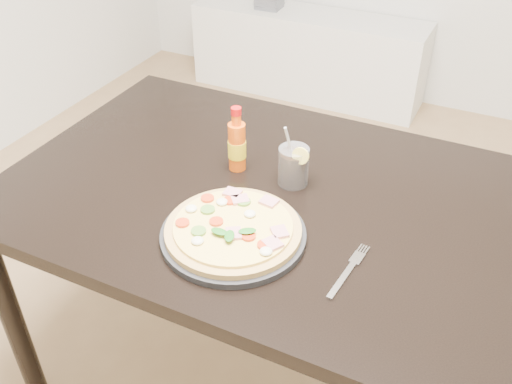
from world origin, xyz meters
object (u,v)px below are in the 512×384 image
at_px(fork, 349,269).
at_px(pizza, 233,228).
at_px(media_console, 307,54).
at_px(dining_table, 276,218).
at_px(cola_cup, 293,167).
at_px(hot_sauce_bottle, 237,145).
at_px(plate, 233,235).

bearing_deg(fork, pizza, -171.51).
bearing_deg(media_console, fork, -66.82).
bearing_deg(dining_table, fork, -36.59).
bearing_deg(pizza, cola_cup, 81.90).
height_order(pizza, hot_sauce_bottle, hot_sauce_bottle).
height_order(dining_table, fork, fork).
bearing_deg(dining_table, hot_sauce_bottle, 158.03).
height_order(plate, pizza, pizza).
relative_size(dining_table, fork, 7.42).
bearing_deg(plate, dining_table, 85.16).
xyz_separation_m(cola_cup, media_console, (-0.71, 1.96, -0.55)).
relative_size(hot_sauce_bottle, media_console, 0.13).
xyz_separation_m(hot_sauce_bottle, cola_cup, (0.16, 0.00, -0.02)).
distance_m(fork, media_console, 2.45).
distance_m(hot_sauce_bottle, cola_cup, 0.16).
distance_m(plate, fork, 0.27).
xyz_separation_m(pizza, fork, (0.27, 0.01, -0.02)).
height_order(cola_cup, media_console, cola_cup).
xyz_separation_m(plate, hot_sauce_bottle, (-0.12, 0.26, 0.06)).
xyz_separation_m(fork, media_console, (-0.94, 2.21, -0.50)).
relative_size(fork, media_console, 0.13).
xyz_separation_m(dining_table, plate, (-0.02, -0.20, 0.09)).
bearing_deg(pizza, media_console, 106.83).
distance_m(plate, media_console, 2.37).
bearing_deg(plate, fork, 2.81).
xyz_separation_m(plate, cola_cup, (0.04, 0.26, 0.04)).
relative_size(dining_table, hot_sauce_bottle, 7.70).
height_order(pizza, fork, pizza).
distance_m(pizza, media_console, 2.38).
relative_size(plate, fork, 1.77).
distance_m(hot_sauce_bottle, fork, 0.47).
bearing_deg(plate, pizza, 109.94).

